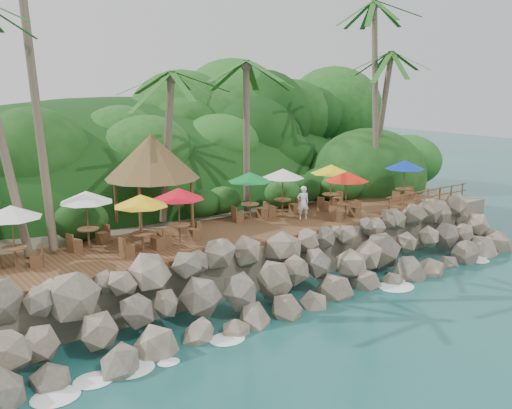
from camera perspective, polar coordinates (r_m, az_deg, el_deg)
ground at (r=25.81m, az=8.09°, el=-9.73°), size 140.00×140.00×0.00m
land_base at (r=37.97m, az=-9.04°, el=-0.84°), size 32.00×25.20×2.10m
jungle_hill at (r=44.83m, az=-13.46°, el=-0.35°), size 44.80×28.00×15.40m
seawall at (r=26.76m, az=5.14°, el=-6.20°), size 29.00×4.00×2.30m
terrace at (r=29.43m, az=0.00°, el=-2.28°), size 26.00×5.00×0.20m
jungle_foliage at (r=37.36m, az=-8.27°, el=-2.69°), size 44.00×16.00×12.00m
foam_line at (r=25.99m, az=7.62°, el=-9.48°), size 25.20×0.80×0.06m
palms at (r=30.70m, az=-3.03°, el=17.49°), size 28.89×7.11×15.43m
palapa at (r=29.27m, az=-10.12°, el=4.61°), size 4.69×4.69×4.60m
dining_clusters at (r=28.60m, az=-1.39°, el=1.80°), size 24.12×5.32×2.53m
railing at (r=35.00m, az=16.42°, el=0.78°), size 7.20×0.10×1.00m
waiter at (r=30.59m, az=4.59°, el=0.17°), size 0.77×0.65×1.79m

